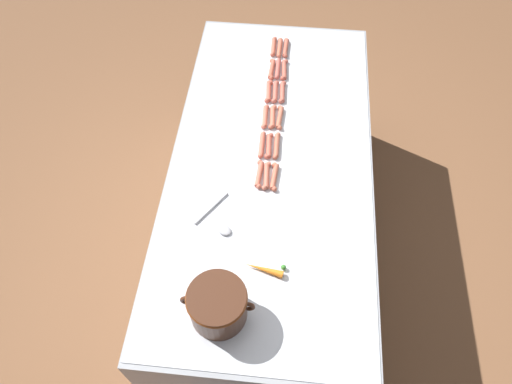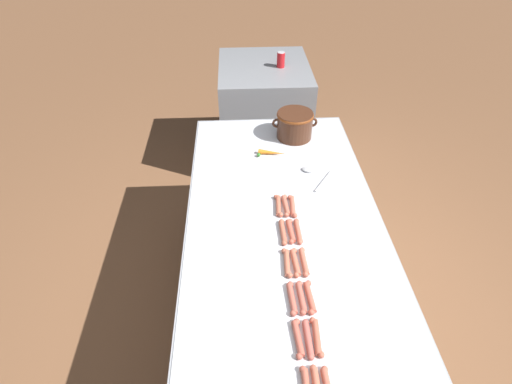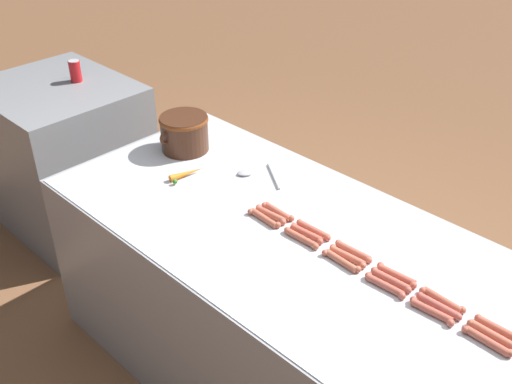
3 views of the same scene
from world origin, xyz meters
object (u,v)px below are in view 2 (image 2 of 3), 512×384
(hot_dog_3, at_px, (287,263))
(hot_dog_16, at_px, (298,231))
(back_cabinet, at_px, (264,115))
(hot_dog_11, at_px, (286,206))
(hot_dog_13, at_px, (317,337))
(soda_can, at_px, (281,60))
(hot_dog_2, at_px, (292,298))
(carrot, at_px, (271,153))
(hot_dog_9, at_px, (295,263))
(hot_dog_10, at_px, (291,231))
(hot_dog_8, at_px, (301,298))
(hot_dog_17, at_px, (292,206))
(hot_dog_4, at_px, (283,232))
(hot_dog_14, at_px, (310,297))
(hot_dog_7, at_px, (308,339))
(hot_dog_5, at_px, (278,206))
(hot_dog_15, at_px, (304,262))
(serving_spoon, at_px, (313,173))
(hot_dog_1, at_px, (298,338))
(bean_pot, at_px, (295,124))

(hot_dog_3, relative_size, hot_dog_16, 1.00)
(back_cabinet, xyz_separation_m, hot_dog_11, (-0.00, -1.71, 0.40))
(hot_dog_13, relative_size, soda_can, 1.35)
(hot_dog_2, height_order, carrot, carrot)
(hot_dog_3, xyz_separation_m, hot_dog_9, (0.04, -0.00, 0.00))
(hot_dog_10, bearing_deg, hot_dog_8, -90.35)
(hot_dog_16, bearing_deg, hot_dog_17, 91.49)
(hot_dog_9, xyz_separation_m, carrot, (-0.04, 0.88, 0.00))
(hot_dog_4, distance_m, hot_dog_14, 0.39)
(hot_dog_7, relative_size, hot_dog_9, 1.00)
(hot_dog_5, bearing_deg, hot_dog_17, -6.02)
(hot_dog_15, distance_m, serving_spoon, 0.68)
(hot_dog_5, relative_size, hot_dog_9, 1.00)
(back_cabinet, relative_size, hot_dog_3, 5.49)
(back_cabinet, height_order, serving_spoon, back_cabinet)
(hot_dog_1, relative_size, hot_dog_9, 1.00)
(hot_dog_8, bearing_deg, serving_spoon, 77.70)
(hot_dog_5, bearing_deg, hot_dog_4, -88.98)
(serving_spoon, bearing_deg, hot_dog_4, -115.22)
(hot_dog_9, bearing_deg, hot_dog_11, 90.18)
(hot_dog_7, distance_m, hot_dog_10, 0.58)
(hot_dog_11, bearing_deg, hot_dog_16, -78.24)
(hot_dog_14, bearing_deg, bean_pot, 85.79)
(hot_dog_4, bearing_deg, hot_dog_15, -68.43)
(hot_dog_2, distance_m, soda_can, 2.26)
(back_cabinet, relative_size, hot_dog_16, 5.48)
(hot_dog_13, distance_m, serving_spoon, 1.05)
(hot_dog_10, xyz_separation_m, hot_dog_16, (0.04, -0.01, 0.00))
(serving_spoon, bearing_deg, hot_dog_15, -102.52)
(hot_dog_1, relative_size, hot_dog_8, 1.00)
(hot_dog_11, height_order, hot_dog_16, same)
(hot_dog_4, bearing_deg, hot_dog_9, -79.38)
(hot_dog_16, relative_size, soda_can, 1.35)
(hot_dog_11, bearing_deg, hot_dog_4, -100.18)
(back_cabinet, height_order, hot_dog_3, back_cabinet)
(hot_dog_9, relative_size, bean_pot, 0.57)
(hot_dog_13, relative_size, carrot, 0.93)
(hot_dog_2, height_order, bean_pot, bean_pot)
(serving_spoon, bearing_deg, hot_dog_11, -124.01)
(hot_dog_7, height_order, hot_dog_16, same)
(carrot, relative_size, soda_can, 1.45)
(hot_dog_10, relative_size, hot_dog_11, 1.00)
(hot_dog_9, xyz_separation_m, bean_pot, (0.13, 1.08, 0.09))
(hot_dog_7, bearing_deg, hot_dog_9, 90.02)
(hot_dog_16, bearing_deg, bean_pot, 84.15)
(hot_dog_13, bearing_deg, hot_dog_7, -168.71)
(hot_dog_9, bearing_deg, hot_dog_10, 89.23)
(hot_dog_3, bearing_deg, hot_dog_11, 84.54)
(hot_dog_14, xyz_separation_m, serving_spoon, (0.15, 0.85, -0.01))
(hot_dog_2, bearing_deg, bean_pot, 82.44)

